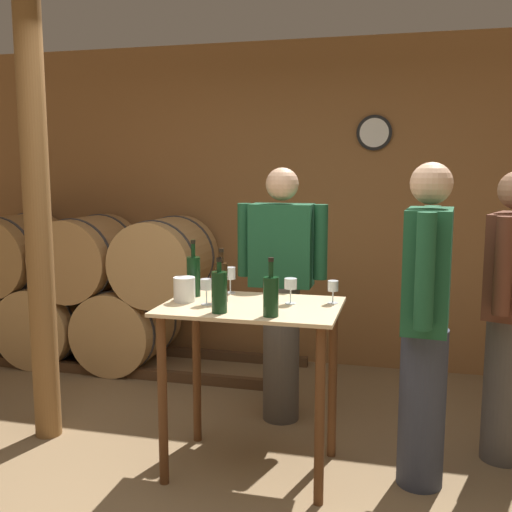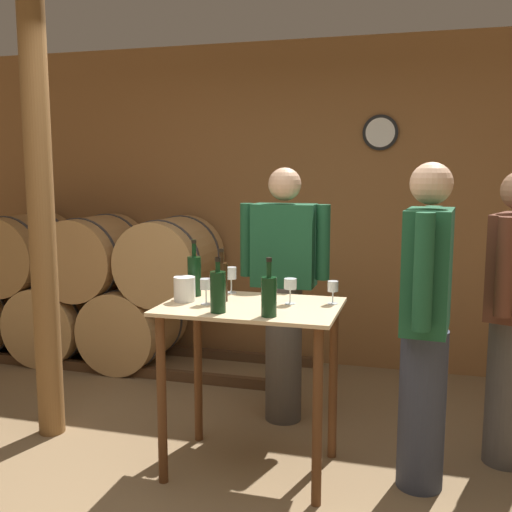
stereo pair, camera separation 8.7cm
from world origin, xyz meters
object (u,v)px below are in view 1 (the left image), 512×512
(wine_bottle_left, at_px, (222,281))
(wine_bottle_center, at_px, (219,291))
(wine_glass_near_center, at_px, (230,274))
(person_host, at_px, (426,320))
(wine_glass_near_left, at_px, (206,286))
(wine_bottle_right, at_px, (271,295))
(ice_bucket, at_px, (184,289))
(person_visitor_bearded, at_px, (510,312))
(wine_glass_far_side, at_px, (333,287))
(wooden_post, at_px, (38,221))
(person_visitor_with_scarf, at_px, (282,289))
(wine_glass_near_right, at_px, (291,285))
(wine_bottle_far_left, at_px, (194,275))

(wine_bottle_left, bearing_deg, wine_bottle_center, -75.12)
(wine_glass_near_center, height_order, person_host, person_host)
(wine_glass_near_left, bearing_deg, wine_bottle_right, -22.86)
(ice_bucket, xyz_separation_m, person_visitor_bearded, (1.75, 0.48, -0.13))
(wine_glass_near_center, height_order, wine_glass_far_side, wine_glass_near_center)
(ice_bucket, relative_size, person_visitor_bearded, 0.08)
(wine_bottle_right, relative_size, wine_glass_near_left, 2.09)
(wooden_post, xyz_separation_m, wine_glass_near_center, (1.16, 0.15, -0.30))
(wooden_post, bearing_deg, wine_glass_far_side, 0.84)
(wine_bottle_right, height_order, person_host, person_host)
(person_visitor_with_scarf, height_order, person_visitor_bearded, person_visitor_with_scarf)
(wine_glass_near_right, height_order, person_visitor_bearded, person_visitor_bearded)
(wine_glass_near_right, xyz_separation_m, ice_bucket, (-0.57, -0.09, -0.04))
(wine_bottle_far_left, relative_size, person_visitor_bearded, 0.20)
(wine_glass_near_left, bearing_deg, wine_bottle_far_left, 126.90)
(wine_glass_near_left, bearing_deg, person_visitor_bearded, 17.95)
(wooden_post, bearing_deg, wine_glass_near_right, -1.44)
(wine_bottle_left, bearing_deg, ice_bucket, -165.04)
(wine_bottle_far_left, distance_m, ice_bucket, 0.15)
(wine_bottle_center, bearing_deg, person_visitor_with_scarf, 81.83)
(wine_bottle_left, relative_size, person_visitor_with_scarf, 0.18)
(wine_glass_near_center, height_order, ice_bucket, wine_glass_near_center)
(wine_bottle_left, xyz_separation_m, wine_bottle_center, (0.07, -0.25, -0.01))
(wine_bottle_center, bearing_deg, wooden_post, 165.37)
(wine_bottle_left, distance_m, wine_glass_far_side, 0.61)
(wine_glass_far_side, bearing_deg, wine_bottle_left, -170.42)
(wine_glass_far_side, height_order, person_visitor_bearded, person_visitor_bearded)
(wine_bottle_left, height_order, person_visitor_with_scarf, person_visitor_with_scarf)
(wine_bottle_far_left, relative_size, wine_glass_far_side, 2.59)
(wine_glass_far_side, bearing_deg, ice_bucket, -169.07)
(ice_bucket, bearing_deg, wine_bottle_left, 14.96)
(wine_bottle_right, xyz_separation_m, wine_glass_near_center, (-0.35, 0.48, 0.00))
(wine_glass_near_left, height_order, person_visitor_bearded, person_visitor_bearded)
(wine_glass_near_right, xyz_separation_m, wine_glass_far_side, (0.22, 0.06, -0.02))
(wooden_post, distance_m, wine_bottle_far_left, 1.02)
(wine_glass_far_side, bearing_deg, wine_glass_near_center, 168.64)
(person_visitor_bearded, bearing_deg, ice_bucket, -164.75)
(wine_bottle_right, bearing_deg, ice_bucket, 158.68)
(wine_bottle_right, height_order, ice_bucket, wine_bottle_right)
(wine_bottle_right, xyz_separation_m, person_visitor_with_scarf, (-0.14, 0.93, -0.16))
(wine_glass_near_left, xyz_separation_m, wine_glass_near_center, (0.04, 0.32, 0.01))
(ice_bucket, bearing_deg, person_visitor_bearded, 15.25)
(wine_glass_near_center, bearing_deg, wine_bottle_far_left, -143.36)
(wine_bottle_far_left, height_order, wine_glass_near_right, wine_bottle_far_left)
(wine_bottle_center, relative_size, ice_bucket, 2.08)
(person_visitor_bearded, bearing_deg, wine_bottle_left, -164.71)
(wine_glass_near_center, xyz_separation_m, ice_bucket, (-0.18, -0.28, -0.04))
(wine_glass_near_center, xyz_separation_m, person_visitor_with_scarf, (0.21, 0.45, -0.17))
(wine_bottle_far_left, height_order, person_visitor_bearded, person_visitor_bearded)
(wine_glass_far_side, bearing_deg, wooden_post, -179.16)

